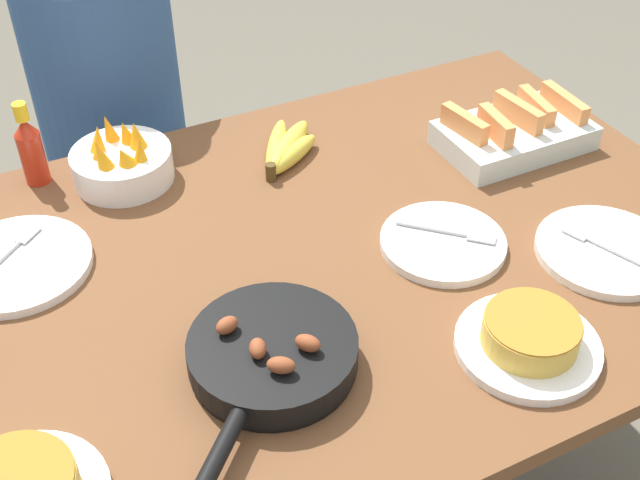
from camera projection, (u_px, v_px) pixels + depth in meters
dining_table at (320, 299)px, 1.42m from camera, size 1.45×0.97×0.78m
banana_bunch at (285, 149)px, 1.57m from camera, size 0.17×0.19×0.04m
melon_tray at (514, 132)px, 1.59m from camera, size 0.29×0.18×0.10m
skillet at (271, 356)px, 1.14m from camera, size 0.33×0.34×0.08m
frittata_plate_side at (529, 338)px, 1.17m from camera, size 0.22×0.22×0.06m
empty_plate_near_front at (606, 251)px, 1.35m from camera, size 0.24×0.24×0.02m
empty_plate_far_left at (17, 264)px, 1.32m from camera, size 0.25×0.25×0.02m
empty_plate_far_right at (443, 243)px, 1.37m from camera, size 0.22×0.22×0.02m
fruit_bowl_mango at (122, 162)px, 1.50m from camera, size 0.19×0.19×0.12m
hot_sauce_bottle at (31, 148)px, 1.47m from camera, size 0.05×0.05×0.17m
person_figure at (124, 177)px, 1.95m from camera, size 0.36×0.36×1.28m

